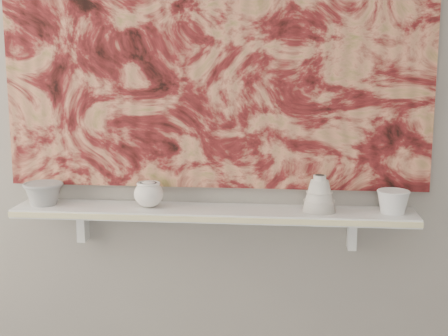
# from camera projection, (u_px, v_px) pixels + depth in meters

# --- Properties ---
(wall_back) EXTENTS (3.60, 0.00, 3.60)m
(wall_back) POSITION_uv_depth(u_px,v_px,m) (215.00, 86.00, 2.19)
(wall_back) COLOR gray
(wall_back) RESTS_ON floor
(shelf) EXTENTS (1.40, 0.18, 0.03)m
(shelf) POSITION_uv_depth(u_px,v_px,m) (212.00, 213.00, 2.18)
(shelf) COLOR silver
(shelf) RESTS_ON wall_back
(shelf_stripe) EXTENTS (1.40, 0.01, 0.02)m
(shelf_stripe) POSITION_uv_depth(u_px,v_px,m) (209.00, 220.00, 2.09)
(shelf_stripe) COLOR beige
(shelf_stripe) RESTS_ON shelf
(bracket_left) EXTENTS (0.03, 0.06, 0.12)m
(bracket_left) POSITION_uv_depth(u_px,v_px,m) (83.00, 225.00, 2.30)
(bracket_left) COLOR silver
(bracket_left) RESTS_ON wall_back
(bracket_right) EXTENTS (0.03, 0.06, 0.12)m
(bracket_right) POSITION_uv_depth(u_px,v_px,m) (352.00, 232.00, 2.21)
(bracket_right) COLOR silver
(bracket_right) RESTS_ON wall_back
(painting) EXTENTS (1.50, 0.02, 1.10)m
(painting) POSITION_uv_depth(u_px,v_px,m) (214.00, 31.00, 2.14)
(painting) COLOR maroon
(painting) RESTS_ON wall_back
(house_motif) EXTENTS (0.09, 0.00, 0.08)m
(house_motif) POSITION_uv_depth(u_px,v_px,m) (344.00, 122.00, 2.14)
(house_motif) COLOR black
(house_motif) RESTS_ON painting
(bowl_grey) EXTENTS (0.18, 0.18, 0.08)m
(bowl_grey) POSITION_uv_depth(u_px,v_px,m) (43.00, 193.00, 2.23)
(bowl_grey) COLOR gray
(bowl_grey) RESTS_ON shelf
(cup_cream) EXTENTS (0.13, 0.13, 0.09)m
(cup_cream) POSITION_uv_depth(u_px,v_px,m) (149.00, 194.00, 2.19)
(cup_cream) COLOR silver
(cup_cream) RESTS_ON shelf
(bell_vessel) EXTENTS (0.12, 0.12, 0.13)m
(bell_vessel) POSITION_uv_depth(u_px,v_px,m) (319.00, 193.00, 2.13)
(bell_vessel) COLOR beige
(bell_vessel) RESTS_ON shelf
(bowl_white) EXTENTS (0.12, 0.12, 0.08)m
(bowl_white) POSITION_uv_depth(u_px,v_px,m) (393.00, 202.00, 2.11)
(bowl_white) COLOR silver
(bowl_white) RESTS_ON shelf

